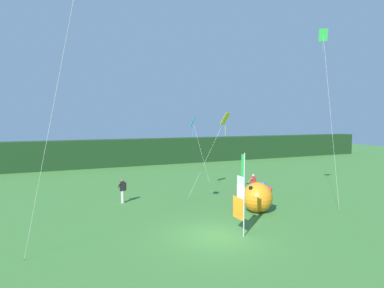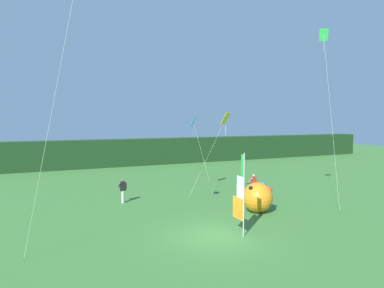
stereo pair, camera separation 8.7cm
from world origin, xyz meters
The scene contains 10 objects.
ground_plane centered at (0.00, 0.00, 0.00)m, with size 120.00×120.00×0.00m, color #3D7533.
distant_treeline centered at (0.00, 26.95, 1.66)m, with size 80.00×2.40×3.31m, color #193819.
banner_flag centered at (1.16, -0.34, 1.98)m, with size 0.06×1.03×4.13m.
person_near_banner centered at (6.50, 6.28, 0.90)m, with size 0.55×0.48×1.69m.
person_mid_field centered at (-2.82, 8.38, 0.90)m, with size 0.55×0.48×1.68m.
inflatable_balloon centered at (4.31, 2.66, 0.94)m, with size 1.88×1.88×1.88m.
folding_chair centered at (6.04, 5.49, 0.51)m, with size 0.51×0.51×0.89m.
kite_yellow_diamond_1 centered at (3.93, 6.24, 5.58)m, with size 2.84×1.60×6.23m.
kite_green_diamond_2 centered at (9.06, 2.22, 10.26)m, with size 0.58×2.13×11.60m.
kite_cyan_diamond_3 centered at (2.90, 9.14, 5.38)m, with size 1.48×1.67×6.02m.
Camera 1 is at (-7.66, -14.06, 5.72)m, focal length 30.91 mm.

